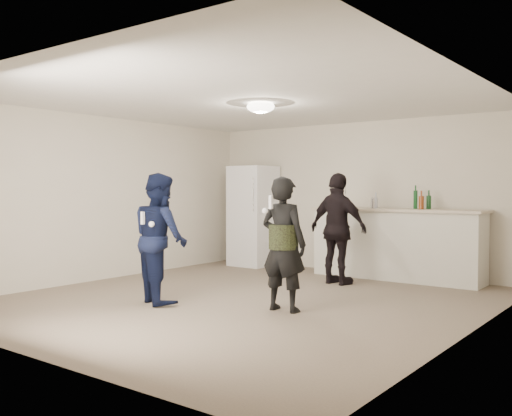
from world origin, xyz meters
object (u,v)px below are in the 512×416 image
Objects in this scene: shaker at (373,203)px; woman at (284,244)px; man at (160,238)px; spectator at (338,229)px; fridge at (253,216)px; counter at (396,245)px.

woman is (0.22, -2.81, -0.41)m from shaker.
man is 0.98× the size of spectator.
man is (1.12, -3.36, -0.10)m from fridge.
fridge is at bearing -178.52° from counter.
fridge reaches higher than counter.
woman is at bearing 108.96° from spectator.
woman is 2.02m from spectator.
man is at bearing -71.52° from fridge.
spectator is at bearing -117.47° from counter.
shaker is 2.85m from woman.
counter is 1.10m from spectator.
fridge is at bearing 178.86° from shaker.
counter is 2.74m from fridge.
fridge is 1.11× the size of spectator.
spectator is (2.22, -0.88, -0.09)m from fridge.
fridge is at bearing -13.55° from spectator.
fridge is at bearing -48.31° from man.
man is 1.04× the size of woman.
shaker is 0.92m from spectator.
counter is 0.74m from shaker.
spectator reaches higher than woman.
woman reaches higher than shaker.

